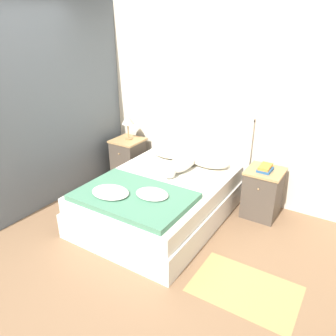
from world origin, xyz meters
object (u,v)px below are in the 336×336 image
(pillow_left, at_px, (170,153))
(nightstand_left, at_px, (129,158))
(book_stack, at_px, (265,168))
(bed, at_px, (160,200))
(table_lamp, at_px, (128,120))
(dog, at_px, (181,164))
(nightstand_right, at_px, (262,193))
(pillow_right, at_px, (209,162))

(pillow_left, bearing_deg, nightstand_left, -178.86)
(pillow_left, height_order, book_stack, book_stack)
(nightstand_left, xyz_separation_m, pillow_left, (0.74, 0.01, 0.25))
(bed, relative_size, table_lamp, 5.10)
(pillow_left, xyz_separation_m, dog, (0.36, -0.33, 0.02))
(dog, xyz_separation_m, book_stack, (0.99, 0.30, 0.07))
(bed, height_order, table_lamp, table_lamp)
(book_stack, bearing_deg, nightstand_left, 179.62)
(nightstand_left, height_order, nightstand_right, same)
(nightstand_left, relative_size, nightstand_right, 1.00)
(dog, xyz_separation_m, table_lamp, (-1.11, 0.34, 0.33))
(nightstand_right, relative_size, book_stack, 2.62)
(bed, xyz_separation_m, book_stack, (1.05, 0.71, 0.40))
(table_lamp, bearing_deg, nightstand_right, -0.72)
(dog, bearing_deg, table_lamp, 162.87)
(book_stack, bearing_deg, nightstand_right, 79.49)
(nightstand_right, xyz_separation_m, table_lamp, (-2.10, 0.03, 0.60))
(bed, distance_m, pillow_right, 0.86)
(nightstand_right, relative_size, pillow_left, 1.13)
(pillow_left, bearing_deg, table_lamp, 179.12)
(pillow_left, height_order, dog, dog)
(pillow_right, relative_size, dog, 0.73)
(bed, bearing_deg, book_stack, 34.13)
(book_stack, height_order, table_lamp, table_lamp)
(bed, distance_m, dog, 0.53)
(bed, relative_size, nightstand_left, 3.13)
(bed, xyz_separation_m, pillow_right, (0.31, 0.74, 0.31))
(bed, xyz_separation_m, pillow_left, (-0.31, 0.74, 0.31))
(nightstand_left, bearing_deg, bed, -34.58)
(bed, xyz_separation_m, dog, (0.06, 0.41, 0.34))
(nightstand_left, distance_m, nightstand_right, 2.10)
(nightstand_left, distance_m, pillow_right, 1.38)
(bed, bearing_deg, dog, 82.06)
(nightstand_left, relative_size, pillow_right, 1.13)
(nightstand_right, xyz_separation_m, dog, (-1.00, -0.32, 0.27))
(nightstand_left, height_order, pillow_left, nightstand_left)
(pillow_right, distance_m, dog, 0.42)
(bed, distance_m, nightstand_right, 1.28)
(pillow_left, relative_size, pillow_right, 1.00)
(pillow_right, xyz_separation_m, book_stack, (0.74, -0.03, 0.09))
(pillow_right, distance_m, table_lamp, 1.40)
(bed, height_order, pillow_left, pillow_left)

